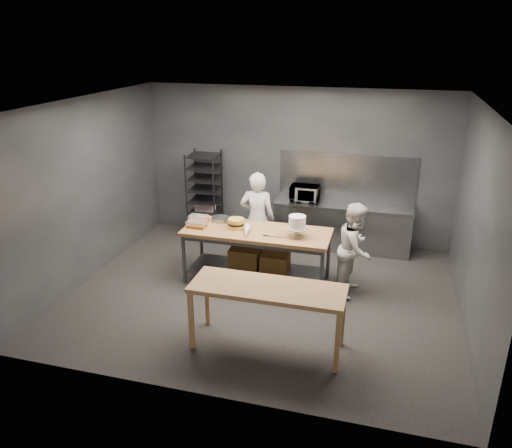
{
  "coord_description": "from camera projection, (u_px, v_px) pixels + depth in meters",
  "views": [
    {
      "loc": [
        1.78,
        -6.86,
        3.94
      ],
      "look_at": [
        -0.21,
        0.35,
        1.05
      ],
      "focal_mm": 35.0,
      "sensor_mm": 36.0,
      "label": 1
    }
  ],
  "objects": [
    {
      "name": "cake_pans",
      "position": [
        226.0,
        220.0,
        8.46
      ],
      "size": [
        0.53,
        0.3,
        0.07
      ],
      "color": "gray",
      "rests_on": "work_table"
    },
    {
      "name": "microwave",
      "position": [
        305.0,
        193.0,
        9.55
      ],
      "size": [
        0.54,
        0.37,
        0.3
      ],
      "primitive_type": "imported",
      "color": "black",
      "rests_on": "back_counter"
    },
    {
      "name": "splashback_panel",
      "position": [
        347.0,
        177.0,
        9.53
      ],
      "size": [
        2.6,
        0.02,
        0.9
      ],
      "primitive_type": "cube",
      "color": "slate",
      "rests_on": "back_counter"
    },
    {
      "name": "pastry_clamshells",
      "position": [
        198.0,
        221.0,
        8.35
      ],
      "size": [
        0.37,
        0.46,
        0.11
      ],
      "color": "#A85921",
      "rests_on": "work_table"
    },
    {
      "name": "speed_rack",
      "position": [
        205.0,
        196.0,
        10.05
      ],
      "size": [
        0.64,
        0.69,
        1.75
      ],
      "color": "black",
      "rests_on": "ground"
    },
    {
      "name": "back_counter",
      "position": [
        342.0,
        226.0,
        9.58
      ],
      "size": [
        2.6,
        0.6,
        0.9
      ],
      "color": "slate",
      "rests_on": "ground"
    },
    {
      "name": "layer_cake",
      "position": [
        236.0,
        223.0,
        8.19
      ],
      "size": [
        0.27,
        0.27,
        0.16
      ],
      "color": "gold",
      "rests_on": "work_table"
    },
    {
      "name": "chef_behind",
      "position": [
        257.0,
        219.0,
        8.81
      ],
      "size": [
        0.66,
        0.47,
        1.7
      ],
      "primitive_type": "imported",
      "rotation": [
        0.0,
        0.0,
        3.24
      ],
      "color": "silver",
      "rests_on": "ground"
    },
    {
      "name": "chef_right",
      "position": [
        355.0,
        249.0,
        7.84
      ],
      "size": [
        0.71,
        0.83,
        1.5
      ],
      "primitive_type": "imported",
      "rotation": [
        0.0,
        0.0,
        1.36
      ],
      "color": "silver",
      "rests_on": "ground"
    },
    {
      "name": "piping_bag",
      "position": [
        247.0,
        231.0,
        7.93
      ],
      "size": [
        0.2,
        0.4,
        0.12
      ],
      "primitive_type": "cone",
      "rotation": [
        1.57,
        0.0,
        0.23
      ],
      "color": "white",
      "rests_on": "work_table"
    },
    {
      "name": "frosted_cake_stand",
      "position": [
        297.0,
        224.0,
        7.78
      ],
      "size": [
        0.34,
        0.34,
        0.35
      ],
      "color": "#ACA48A",
      "rests_on": "work_table"
    },
    {
      "name": "work_table",
      "position": [
        257.0,
        249.0,
        8.26
      ],
      "size": [
        2.4,
        0.9,
        0.92
      ],
      "color": "#9B6A3E",
      "rests_on": "ground"
    },
    {
      "name": "near_counter",
      "position": [
        268.0,
        293.0,
        6.4
      ],
      "size": [
        2.0,
        0.7,
        0.9
      ],
      "color": "#A26D43",
      "rests_on": "ground"
    },
    {
      "name": "back_wall",
      "position": [
        296.0,
        166.0,
        9.74
      ],
      "size": [
        6.0,
        0.04,
        3.0
      ],
      "primitive_type": "cube",
      "color": "#4C4F54",
      "rests_on": "ground"
    },
    {
      "name": "ground",
      "position": [
        263.0,
        294.0,
        8.03
      ],
      "size": [
        6.0,
        6.0,
        0.0
      ],
      "primitive_type": "plane",
      "color": "black",
      "rests_on": "ground"
    },
    {
      "name": "offset_spatula",
      "position": [
        271.0,
        236.0,
        7.87
      ],
      "size": [
        0.36,
        0.02,
        0.02
      ],
      "color": "slate",
      "rests_on": "work_table"
    }
  ]
}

